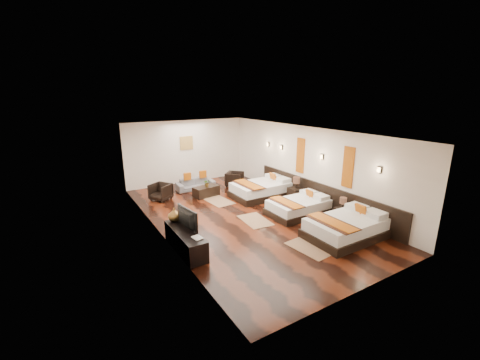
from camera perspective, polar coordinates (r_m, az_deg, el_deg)
floor at (r=10.39m, az=0.38°, el=-6.52°), size 5.50×9.50×0.01m
ceiling at (r=9.68m, az=0.41°, el=9.01°), size 5.50×9.50×0.01m
back_wall at (r=14.11m, az=-9.81°, el=5.16°), size 5.50×0.01×2.80m
left_wall at (r=8.87m, az=-14.93°, el=-1.42°), size 0.01×9.50×2.80m
right_wall at (r=11.58m, az=12.08°, el=2.74°), size 0.01×9.50×2.80m
headboard_panel at (r=11.26m, az=14.42°, el=-2.81°), size 0.08×6.60×0.90m
bed_near at (r=9.30m, az=19.19°, el=-8.19°), size 2.31×1.45×0.88m
bed_mid at (r=10.58m, az=10.85°, el=-4.84°), size 2.04×1.28×0.78m
bed_far at (r=12.15m, az=4.13°, el=-1.69°), size 2.33×1.46×0.89m
nightstand_a at (r=10.33m, az=18.33°, el=-5.81°), size 0.40×0.40×0.80m
nightstand_b at (r=11.75m, az=10.28°, el=-2.37°), size 0.48×0.48×0.95m
jute_mat_near at (r=8.54m, az=12.77°, el=-12.09°), size 0.87×1.27×0.01m
jute_mat_mid at (r=9.99m, az=2.80°, el=-7.45°), size 0.85×1.26×0.01m
jute_mat_far at (r=11.71m, az=-3.93°, el=-3.91°), size 0.85×1.26×0.01m
tv_console at (r=8.22m, az=-10.06°, el=-10.95°), size 0.50×1.80×0.55m
tv at (r=8.13m, az=-10.27°, el=-7.05°), size 0.25×0.95×0.54m
book at (r=7.62m, az=-8.56°, el=-10.73°), size 0.24×0.30×0.03m
figurine at (r=8.67m, az=-12.01°, el=-6.25°), size 0.44×0.44×0.38m
sofa at (r=13.18m, az=-8.21°, el=-0.73°), size 1.62×0.70×0.47m
armchair_left at (r=12.13m, az=-14.44°, el=-2.12°), size 0.96×0.95×0.64m
armchair_right at (r=13.45m, az=-0.99°, el=0.15°), size 0.98×0.98×0.64m
coffee_table at (r=12.27m, az=-6.26°, el=-2.08°), size 1.07×0.67×0.40m
table_plant at (r=12.15m, az=-6.12°, el=-0.53°), size 0.29×0.26×0.30m
orange_panel_a at (r=10.24m, az=19.33°, el=2.23°), size 0.04×0.40×1.30m
orange_panel_b at (r=11.72m, az=11.09°, el=4.45°), size 0.04×0.40×1.30m
sconce_near at (r=9.55m, az=24.35°, el=1.71°), size 0.07×0.12×0.18m
sconce_mid at (r=10.90m, az=14.90°, el=4.18°), size 0.07×0.12×0.18m
sconce_far at (r=12.50m, az=7.65°, el=6.00°), size 0.07×0.12×0.18m
sconce_lounge at (r=13.20m, az=5.20°, el=6.59°), size 0.07×0.12×0.18m
gold_artwork at (r=14.03m, az=-9.86°, el=6.76°), size 0.60×0.04×0.60m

